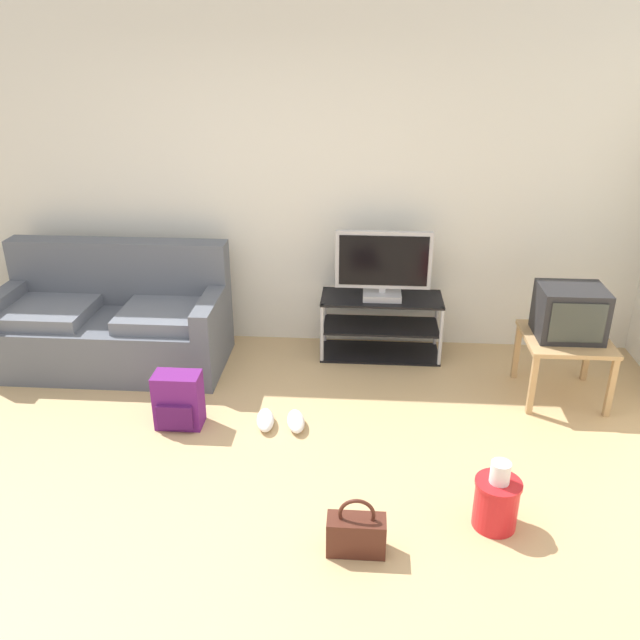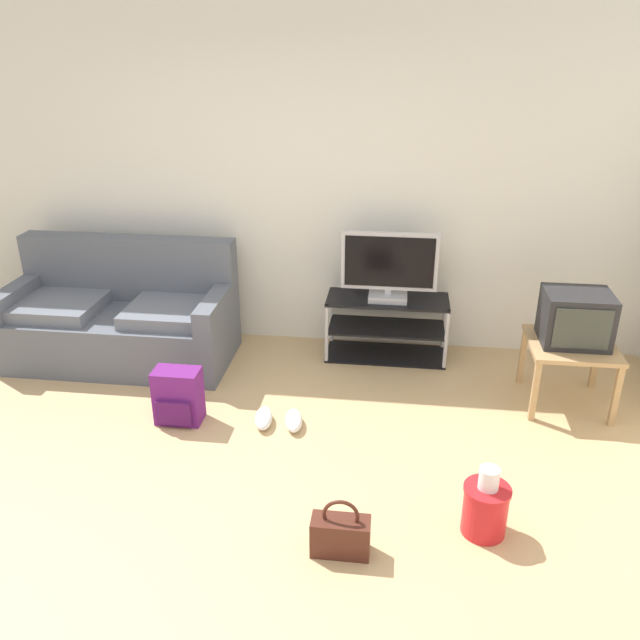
# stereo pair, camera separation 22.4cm
# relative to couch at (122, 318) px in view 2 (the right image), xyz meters

# --- Properties ---
(ground_plane) EXTENTS (9.00, 9.80, 0.02)m
(ground_plane) POSITION_rel_couch_xyz_m (1.21, -1.87, -0.35)
(ground_plane) COLOR tan
(wall_back) EXTENTS (9.00, 0.10, 2.70)m
(wall_back) POSITION_rel_couch_xyz_m (1.21, 0.58, 1.01)
(wall_back) COLOR silver
(wall_back) RESTS_ON ground_plane
(couch) EXTENTS (1.77, 0.84, 0.94)m
(couch) POSITION_rel_couch_xyz_m (0.00, 0.00, 0.00)
(couch) COLOR #565B66
(couch) RESTS_ON ground_plane
(tv_stand) EXTENTS (0.97, 0.41, 0.51)m
(tv_stand) POSITION_rel_couch_xyz_m (2.13, 0.28, -0.09)
(tv_stand) COLOR black
(tv_stand) RESTS_ON ground_plane
(flat_tv) EXTENTS (0.75, 0.22, 0.55)m
(flat_tv) POSITION_rel_couch_xyz_m (2.13, 0.25, 0.44)
(flat_tv) COLOR #B2B2B7
(flat_tv) RESTS_ON tv_stand
(side_table) EXTENTS (0.59, 0.59, 0.48)m
(side_table) POSITION_rel_couch_xyz_m (3.42, -0.31, 0.07)
(side_table) COLOR tan
(side_table) RESTS_ON ground_plane
(crt_tv) EXTENTS (0.45, 0.38, 0.37)m
(crt_tv) POSITION_rel_couch_xyz_m (3.42, -0.30, 0.32)
(crt_tv) COLOR #232326
(crt_tv) RESTS_ON side_table
(backpack) EXTENTS (0.31, 0.26, 0.39)m
(backpack) POSITION_rel_couch_xyz_m (0.76, -0.90, -0.15)
(backpack) COLOR #661E70
(backpack) RESTS_ON ground_plane
(handbag) EXTENTS (0.30, 0.13, 0.33)m
(handbag) POSITION_rel_couch_xyz_m (1.98, -2.00, -0.23)
(handbag) COLOR #4C2319
(handbag) RESTS_ON ground_plane
(cleaning_bucket) EXTENTS (0.25, 0.25, 0.40)m
(cleaning_bucket) POSITION_rel_couch_xyz_m (2.72, -1.75, -0.17)
(cleaning_bucket) COLOR red
(cleaning_bucket) RESTS_ON ground_plane
(sneakers_pair) EXTENTS (0.37, 0.28, 0.09)m
(sneakers_pair) POSITION_rel_couch_xyz_m (1.44, -0.87, -0.29)
(sneakers_pair) COLOR white
(sneakers_pair) RESTS_ON ground_plane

